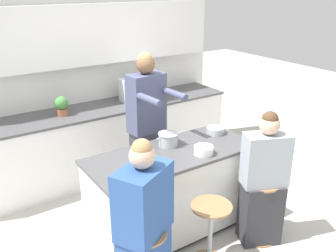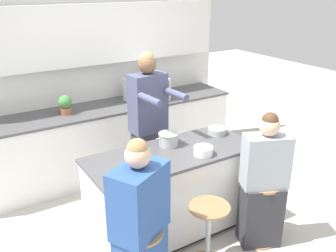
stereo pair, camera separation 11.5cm
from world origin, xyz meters
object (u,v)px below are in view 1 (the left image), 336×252
Objects in this scene: bar_stool_center at (210,234)px; person_seated_near at (263,185)px; person_wrapped_blanket at (144,229)px; kitchen_island at (172,193)px; banana_bunch at (127,178)px; bar_stool_rightmost at (260,208)px; fruit_bowl at (215,130)px; coffee_cup_near at (152,165)px; person_cooking at (147,133)px; coffee_cup_far at (138,154)px; microwave at (143,90)px; cooking_pot at (168,139)px; potted_plant at (61,105)px.

person_seated_near is at bearing 0.58° from bar_stool_center.
kitchen_island is at bearing 13.94° from person_wrapped_blanket.
person_wrapped_blanket reaches higher than banana_bunch.
person_seated_near is at bearing -129.37° from bar_stool_rightmost.
coffee_cup_near is (-1.00, -0.31, 0.00)m from fruit_bowl.
person_wrapped_blanket reaches higher than coffee_cup_near.
coffee_cup_far is at bearing -131.88° from person_cooking.
microwave is at bearing 31.99° from person_wrapped_blanket.
banana_bunch is (0.05, 0.36, 0.26)m from person_wrapped_blanket.
person_seated_near reaches higher than microwave.
cooking_pot is (-0.59, 0.76, 0.35)m from person_seated_near.
potted_plant is at bearing 118.41° from person_cooking.
microwave is (0.57, 1.53, 0.63)m from kitchen_island.
bar_stool_center is at bearing -63.43° from coffee_cup_far.
person_seated_near is 13.08× the size of coffee_cup_near.
bar_stool_rightmost is 6.09× the size of coffee_cup_near.
bar_stool_rightmost is at bearing -60.42° from potted_plant.
person_cooking is 0.89m from coffee_cup_near.
potted_plant is (-1.11, 0.04, -0.03)m from microwave.
fruit_bowl is (-0.02, 0.70, 0.60)m from bar_stool_rightmost.
person_seated_near is at bearing -61.29° from potted_plant.
coffee_cup_near is at bearing -139.45° from cooking_pot.
potted_plant reaches higher than bar_stool_rightmost.
fruit_bowl is at bearing 17.45° from coffee_cup_near.
bar_stool_rightmost is at bearing -49.80° from cooking_pot.
coffee_cup_far is (0.34, 0.67, 0.28)m from person_wrapped_blanket.
banana_bunch is (-0.62, 0.37, 0.59)m from bar_stool_center.
fruit_bowl is 1.12× the size of banana_bunch.
bar_stool_center is 0.81m from coffee_cup_near.
kitchen_island is 0.82m from banana_bunch.
person_wrapped_blanket is 7.31× the size of fruit_bowl.
person_seated_near is 2.52m from potted_plant.
coffee_cup_far is at bearing -82.29° from potted_plant.
cooking_pot is (-0.62, 0.73, 0.63)m from bar_stool_rightmost.
person_cooking reaches higher than banana_bunch.
person_cooking is 1.25× the size of person_wrapped_blanket.
microwave is at bearing 93.87° from fruit_bowl.
person_wrapped_blanket reaches higher than potted_plant.
banana_bunch is at bearing -133.92° from person_cooking.
cooking_pot reaches higher than banana_bunch.
bar_stool_center is 1.16m from fruit_bowl.
bar_stool_rightmost is 0.45× the size of person_wrapped_blanket.
banana_bunch reaches higher than bar_stool_center.
coffee_cup_far is at bearing 90.02° from coffee_cup_near.
microwave is at bearing -2.33° from potted_plant.
microwave is (0.90, 1.71, 0.14)m from coffee_cup_near.
bar_stool_center is at bearing -155.32° from person_seated_near.
cooking_pot is at bearing 30.22° from banana_bunch.
coffee_cup_near reaches higher than kitchen_island.
cooking_pot is (0.06, 0.77, 0.63)m from bar_stool_center.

